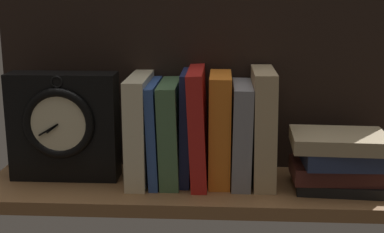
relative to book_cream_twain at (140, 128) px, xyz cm
name	(u,v)px	position (x,y,z in cm)	size (l,w,h in cm)	color
ground_plane	(198,189)	(11.47, -2.01, -11.63)	(83.15, 23.34, 2.50)	brown
back_panel	(200,69)	(11.47, 9.05, 10.49)	(83.15, 1.20, 41.73)	black
book_cream_twain	(140,128)	(0.00, 0.00, 0.00)	(3.85, 16.91, 20.75)	beige
book_blue_modern	(156,131)	(3.10, 0.00, -0.60)	(1.76, 15.81, 19.55)	#2D4C8E
book_green_romantic	(171,132)	(6.09, 0.00, -0.59)	(3.62, 15.58, 19.56)	#476B44
book_navy_bierce	(186,127)	(9.16, 0.00, 0.47)	(1.91, 12.41, 21.70)	#192147
book_red_requiem	(200,126)	(11.90, 0.00, 0.68)	(2.96, 16.90, 22.11)	red
book_orange_pandolfini	(220,128)	(15.73, 0.00, 0.26)	(4.11, 13.40, 21.27)	orange
book_gray_chess	(241,133)	(19.89, 0.00, -0.68)	(3.61, 15.10, 19.40)	gray
book_tan_shortstories	(263,127)	(24.07, 0.00, 0.71)	(4.14, 15.17, 22.17)	tan
framed_clock	(64,126)	(-15.06, -0.66, 0.44)	(21.27, 7.49, 21.27)	black
book_stack_side	(339,160)	(38.22, -3.76, -4.65)	(18.14, 13.18, 10.99)	black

